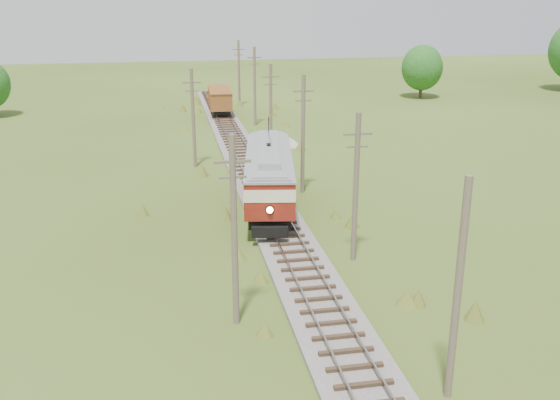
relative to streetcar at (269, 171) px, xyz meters
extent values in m
cube|color=#605B54|center=(0.00, 6.48, -2.71)|extent=(3.60, 96.00, 0.25)
cube|color=#726659|center=(-0.72, 6.48, -2.35)|extent=(0.08, 96.00, 0.17)
cube|color=#726659|center=(0.72, 6.48, -2.35)|extent=(0.08, 96.00, 0.17)
cube|color=#2D2116|center=(0.00, 6.48, -2.51)|extent=(2.40, 96.00, 0.16)
cube|color=black|center=(0.00, 0.00, -1.78)|extent=(4.57, 12.49, 0.50)
cube|color=maroon|center=(0.00, 0.00, -0.67)|extent=(5.20, 13.62, 1.22)
cube|color=beige|center=(0.00, 0.00, 0.33)|extent=(5.24, 13.69, 0.78)
cube|color=black|center=(0.00, 0.00, 0.33)|extent=(5.17, 13.10, 0.61)
cube|color=maroon|center=(0.00, 0.00, 0.88)|extent=(5.20, 13.62, 0.33)
cube|color=gray|center=(0.00, 0.00, 1.25)|extent=(5.28, 13.76, 0.42)
cube|color=gray|center=(0.00, 0.00, 1.62)|extent=(2.98, 10.06, 0.44)
sphere|color=#FFF2BF|center=(-1.08, -6.64, -0.50)|extent=(0.40, 0.40, 0.40)
cylinder|color=black|center=(0.32, 1.97, 2.87)|extent=(0.90, 5.10, 2.14)
cylinder|color=black|center=(-1.63, -4.83, -1.83)|extent=(0.27, 0.90, 0.89)
cylinder|color=black|center=(0.01, -5.09, -1.83)|extent=(0.27, 0.90, 0.89)
cylinder|color=black|center=(-0.01, 5.10, -1.83)|extent=(0.27, 0.90, 0.89)
cylinder|color=black|center=(1.63, 4.83, -1.83)|extent=(0.27, 0.90, 0.89)
cube|color=black|center=(0.00, 36.43, -1.93)|extent=(2.36, 7.27, 0.50)
cube|color=brown|center=(0.00, 36.43, -0.68)|extent=(2.91, 8.09, 2.00)
cube|color=brown|center=(0.00, 36.43, 0.37)|extent=(2.97, 8.25, 0.12)
cylinder|color=black|center=(-0.84, 34.06, -1.88)|extent=(0.15, 0.80, 0.80)
cylinder|color=black|center=(0.65, 34.00, -1.88)|extent=(0.15, 0.80, 0.80)
cylinder|color=black|center=(-0.65, 38.85, -1.88)|extent=(0.15, 0.80, 0.80)
cylinder|color=black|center=(0.84, 38.79, -1.88)|extent=(0.15, 0.80, 0.80)
cone|color=gray|center=(4.80, 19.39, -2.24)|extent=(3.19, 3.19, 1.20)
cone|color=gray|center=(5.60, 18.39, -2.49)|extent=(1.80, 1.80, 0.70)
cylinder|color=brown|center=(3.10, -22.52, 1.56)|extent=(0.30, 0.30, 8.80)
cylinder|color=brown|center=(3.30, -9.52, 1.46)|extent=(0.30, 0.30, 8.60)
cube|color=brown|center=(3.30, -9.52, 4.56)|extent=(1.60, 0.12, 0.12)
cube|color=brown|center=(3.30, -9.52, 3.86)|extent=(1.20, 0.10, 0.10)
cylinder|color=brown|center=(3.20, 3.48, 1.66)|extent=(0.30, 0.30, 9.00)
cube|color=brown|center=(3.20, 3.48, 4.96)|extent=(1.60, 0.12, 0.12)
cube|color=brown|center=(3.20, 3.48, 4.26)|extent=(1.20, 0.10, 0.10)
cylinder|color=brown|center=(3.00, 16.48, 1.36)|extent=(0.30, 0.30, 8.40)
cube|color=brown|center=(3.00, 16.48, 4.36)|extent=(1.60, 0.12, 0.12)
cube|color=brown|center=(3.00, 16.48, 3.66)|extent=(1.20, 0.10, 0.10)
cylinder|color=brown|center=(3.40, 29.48, 1.61)|extent=(0.30, 0.30, 8.90)
cube|color=brown|center=(3.40, 29.48, 4.86)|extent=(1.60, 0.12, 0.12)
cube|color=brown|center=(3.40, 29.48, 4.16)|extent=(1.20, 0.10, 0.10)
cylinder|color=brown|center=(3.20, 42.48, 1.51)|extent=(0.30, 0.30, 8.70)
cube|color=brown|center=(3.20, 42.48, 4.66)|extent=(1.60, 0.12, 0.12)
cube|color=brown|center=(3.20, 42.48, 3.96)|extent=(1.20, 0.10, 0.10)
cylinder|color=brown|center=(-4.20, -15.52, 1.66)|extent=(0.30, 0.30, 9.00)
cube|color=brown|center=(-4.20, -15.52, 4.96)|extent=(1.60, 0.12, 0.12)
cube|color=brown|center=(-4.20, -15.52, 4.26)|extent=(1.20, 0.10, 0.10)
cylinder|color=brown|center=(-4.50, 12.48, 1.46)|extent=(0.30, 0.30, 8.60)
cube|color=brown|center=(-4.50, 12.48, 4.56)|extent=(1.60, 0.12, 0.12)
cube|color=brown|center=(-4.50, 12.48, 3.86)|extent=(1.20, 0.10, 0.10)
cylinder|color=#38281C|center=(30.00, 44.48, -1.58)|extent=(0.50, 0.50, 2.52)
ellipsoid|color=#174C18|center=(30.00, 44.48, 1.50)|extent=(5.88, 5.88, 6.47)
camera|label=1|loc=(-6.97, -41.28, 11.87)|focal=40.00mm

